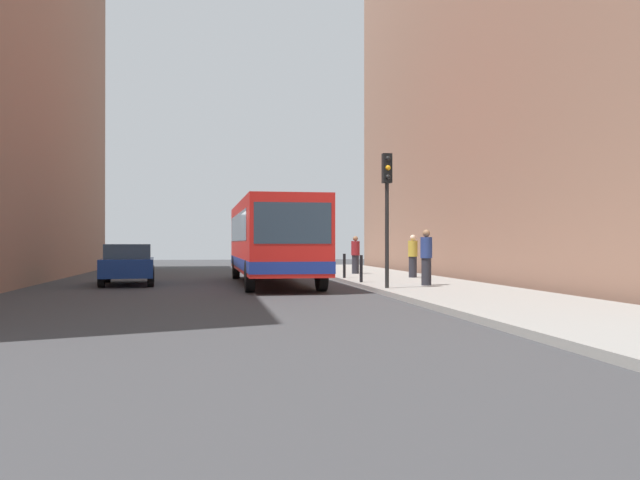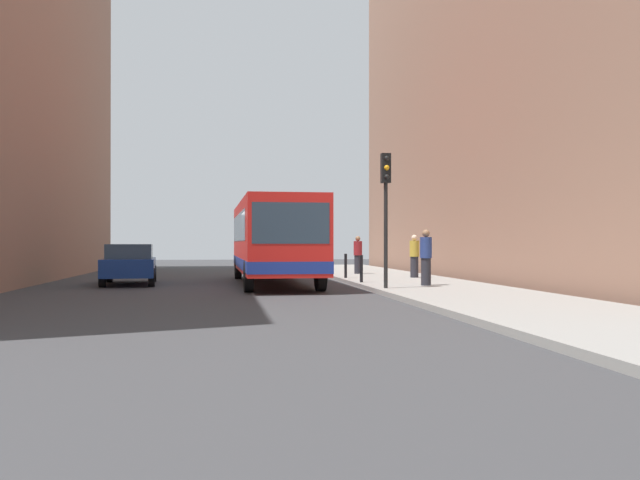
{
  "view_description": "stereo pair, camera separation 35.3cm",
  "coord_description": "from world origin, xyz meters",
  "px_view_note": "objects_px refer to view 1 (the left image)",
  "views": [
    {
      "loc": [
        -1.78,
        -21.79,
        1.52
      ],
      "look_at": [
        1.96,
        0.85,
        1.63
      ],
      "focal_mm": 37.55,
      "sensor_mm": 36.0,
      "label": 1
    },
    {
      "loc": [
        -1.43,
        -21.85,
        1.52
      ],
      "look_at": [
        1.96,
        0.85,
        1.63
      ],
      "focal_mm": 37.55,
      "sensor_mm": 36.0,
      "label": 2
    }
  ],
  "objects_px": {
    "bollard_near": "(361,269)",
    "pedestrian_far_sidewalk": "(355,255)",
    "traffic_light": "(387,194)",
    "bus": "(272,238)",
    "bollard_mid": "(344,266)",
    "pedestrian_near_signal": "(426,257)",
    "pedestrian_mid_sidewalk": "(413,256)",
    "car_beside_bus": "(128,263)"
  },
  "relations": [
    {
      "from": "bollard_near",
      "to": "pedestrian_far_sidewalk",
      "type": "height_order",
      "value": "pedestrian_far_sidewalk"
    },
    {
      "from": "traffic_light",
      "to": "bus",
      "type": "bearing_deg",
      "value": 121.22
    },
    {
      "from": "bollard_mid",
      "to": "pedestrian_far_sidewalk",
      "type": "bearing_deg",
      "value": 70.79
    },
    {
      "from": "pedestrian_near_signal",
      "to": "bollard_near",
      "type": "bearing_deg",
      "value": -170.54
    },
    {
      "from": "pedestrian_far_sidewalk",
      "to": "bus",
      "type": "bearing_deg",
      "value": 31.49
    },
    {
      "from": "bollard_near",
      "to": "bollard_mid",
      "type": "bearing_deg",
      "value": 90.0
    },
    {
      "from": "bus",
      "to": "pedestrian_near_signal",
      "type": "relative_size",
      "value": 6.12
    },
    {
      "from": "pedestrian_mid_sidewalk",
      "to": "bollard_near",
      "type": "bearing_deg",
      "value": -175.99
    },
    {
      "from": "bus",
      "to": "car_beside_bus",
      "type": "relative_size",
      "value": 2.44
    },
    {
      "from": "bus",
      "to": "bollard_mid",
      "type": "xyz_separation_m",
      "value": [
        2.94,
        1.03,
        -1.1
      ]
    },
    {
      "from": "bollard_near",
      "to": "bus",
      "type": "bearing_deg",
      "value": 146.71
    },
    {
      "from": "car_beside_bus",
      "to": "traffic_light",
      "type": "relative_size",
      "value": 1.1
    },
    {
      "from": "pedestrian_near_signal",
      "to": "pedestrian_far_sidewalk",
      "type": "bearing_deg",
      "value": 152.81
    },
    {
      "from": "bus",
      "to": "bollard_near",
      "type": "xyz_separation_m",
      "value": [
        2.94,
        -1.93,
        -1.1
      ]
    },
    {
      "from": "bollard_mid",
      "to": "pedestrian_far_sidewalk",
      "type": "relative_size",
      "value": 0.56
    },
    {
      "from": "pedestrian_mid_sidewalk",
      "to": "traffic_light",
      "type": "bearing_deg",
      "value": -156.13
    },
    {
      "from": "traffic_light",
      "to": "pedestrian_far_sidewalk",
      "type": "xyz_separation_m",
      "value": [
        1.12,
        9.54,
        -2.02
      ]
    },
    {
      "from": "traffic_light",
      "to": "bollard_near",
      "type": "xyz_separation_m",
      "value": [
        -0.1,
        3.09,
        -2.38
      ]
    },
    {
      "from": "bollard_mid",
      "to": "pedestrian_near_signal",
      "type": "xyz_separation_m",
      "value": [
        1.7,
        -4.99,
        0.43
      ]
    },
    {
      "from": "traffic_light",
      "to": "car_beside_bus",
      "type": "bearing_deg",
      "value": 145.87
    },
    {
      "from": "bollard_near",
      "to": "pedestrian_far_sidewalk",
      "type": "distance_m",
      "value": 6.57
    },
    {
      "from": "pedestrian_near_signal",
      "to": "pedestrian_mid_sidewalk",
      "type": "xyz_separation_m",
      "value": [
        1.07,
        4.89,
        -0.06
      ]
    },
    {
      "from": "bus",
      "to": "pedestrian_mid_sidewalk",
      "type": "relative_size",
      "value": 6.51
    },
    {
      "from": "bollard_mid",
      "to": "pedestrian_mid_sidewalk",
      "type": "relative_size",
      "value": 0.56
    },
    {
      "from": "bollard_mid",
      "to": "pedestrian_far_sidewalk",
      "type": "xyz_separation_m",
      "value": [
        1.22,
        3.49,
        0.36
      ]
    },
    {
      "from": "pedestrian_near_signal",
      "to": "pedestrian_far_sidewalk",
      "type": "xyz_separation_m",
      "value": [
        -0.48,
        8.48,
        -0.07
      ]
    },
    {
      "from": "pedestrian_near_signal",
      "to": "pedestrian_mid_sidewalk",
      "type": "bearing_deg",
      "value": 137.26
    },
    {
      "from": "bollard_near",
      "to": "pedestrian_far_sidewalk",
      "type": "xyz_separation_m",
      "value": [
        1.22,
        6.45,
        0.36
      ]
    },
    {
      "from": "bus",
      "to": "pedestrian_near_signal",
      "type": "distance_m",
      "value": 6.14
    },
    {
      "from": "car_beside_bus",
      "to": "pedestrian_mid_sidewalk",
      "type": "height_order",
      "value": "pedestrian_mid_sidewalk"
    },
    {
      "from": "car_beside_bus",
      "to": "pedestrian_near_signal",
      "type": "bearing_deg",
      "value": 150.86
    },
    {
      "from": "bollard_near",
      "to": "pedestrian_mid_sidewalk",
      "type": "relative_size",
      "value": 0.56
    },
    {
      "from": "bus",
      "to": "pedestrian_near_signal",
      "type": "height_order",
      "value": "bus"
    },
    {
      "from": "car_beside_bus",
      "to": "pedestrian_near_signal",
      "type": "height_order",
      "value": "pedestrian_near_signal"
    },
    {
      "from": "car_beside_bus",
      "to": "pedestrian_mid_sidewalk",
      "type": "distance_m",
      "value": 10.96
    },
    {
      "from": "car_beside_bus",
      "to": "bollard_mid",
      "type": "relative_size",
      "value": 4.76
    },
    {
      "from": "bus",
      "to": "pedestrian_mid_sidewalk",
      "type": "height_order",
      "value": "bus"
    },
    {
      "from": "traffic_light",
      "to": "bollard_near",
      "type": "bearing_deg",
      "value": 91.85
    },
    {
      "from": "bollard_near",
      "to": "pedestrian_far_sidewalk",
      "type": "relative_size",
      "value": 0.56
    },
    {
      "from": "pedestrian_mid_sidewalk",
      "to": "pedestrian_far_sidewalk",
      "type": "height_order",
      "value": "pedestrian_mid_sidewalk"
    },
    {
      "from": "car_beside_bus",
      "to": "bollard_mid",
      "type": "height_order",
      "value": "car_beside_bus"
    },
    {
      "from": "traffic_light",
      "to": "bollard_mid",
      "type": "distance_m",
      "value": 6.5
    }
  ]
}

